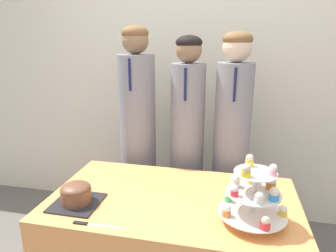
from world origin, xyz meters
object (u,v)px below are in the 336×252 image
Objects in this scene: cake_knife at (89,224)px; student_2 at (231,149)px; cupcake_stand at (254,194)px; student_1 at (187,148)px; student_0 at (138,141)px; round_cake at (76,194)px.

student_2 is (0.64, 0.96, 0.08)m from cake_knife.
student_1 is at bearing 119.80° from cupcake_stand.
cake_knife is at bearing -86.26° from student_0.
cupcake_stand is 0.20× the size of student_0.
round_cake is 0.75× the size of cupcake_stand.
cupcake_stand reaches higher than round_cake.
cupcake_stand is 1.13m from student_0.
cake_knife is 1.16m from student_2.
student_2 reaches higher than round_cake.
student_0 is 0.71m from student_2.
student_2 is at bearing 55.25° from cake_knife.
student_2 is at bearing -0.00° from student_0.
student_2 is (0.79, 0.80, 0.03)m from round_cake.
cake_knife is at bearing -123.73° from student_2.
cake_knife is 1.02m from student_1.
round_cake is 0.15× the size of student_1.
cupcake_stand is 0.21× the size of student_1.
cake_knife is 0.15× the size of student_1.
round_cake is at bearing -96.27° from student_0.
student_1 reaches higher than cake_knife.
cupcake_stand is at bearing -43.00° from student_0.
student_0 reaches higher than student_1.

